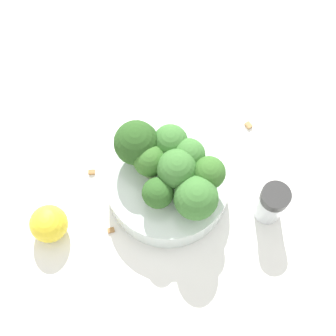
# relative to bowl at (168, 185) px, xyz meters

# --- Properties ---
(ground_plane) EXTENTS (3.00, 3.00, 0.00)m
(ground_plane) POSITION_rel_bowl_xyz_m (0.00, 0.00, -0.02)
(ground_plane) COLOR white
(bowl) EXTENTS (0.16, 0.16, 0.04)m
(bowl) POSITION_rel_bowl_xyz_m (0.00, 0.00, 0.00)
(bowl) COLOR silver
(bowl) RESTS_ON ground_plane
(broccoli_floret_0) EXTENTS (0.06, 0.06, 0.07)m
(broccoli_floret_0) POSITION_rel_bowl_xyz_m (0.01, 0.05, 0.06)
(broccoli_floret_0) COLOR #84AD66
(broccoli_floret_0) RESTS_ON bowl
(broccoli_floret_1) EXTENTS (0.04, 0.04, 0.06)m
(broccoli_floret_1) POSITION_rel_bowl_xyz_m (-0.00, 0.02, 0.05)
(broccoli_floret_1) COLOR #84AD66
(broccoli_floret_1) RESTS_ON bowl
(broccoli_floret_2) EXTENTS (0.05, 0.05, 0.06)m
(broccoli_floret_2) POSITION_rel_bowl_xyz_m (-0.00, -0.01, 0.06)
(broccoli_floret_2) COLOR #84AD66
(broccoli_floret_2) RESTS_ON bowl
(broccoli_floret_3) EXTENTS (0.04, 0.04, 0.06)m
(broccoli_floret_3) POSITION_rel_bowl_xyz_m (0.03, 0.01, 0.06)
(broccoli_floret_3) COLOR #8EB770
(broccoli_floret_3) RESTS_ON bowl
(broccoli_floret_4) EXTENTS (0.04, 0.04, 0.05)m
(broccoli_floret_4) POSITION_rel_bowl_xyz_m (-0.03, -0.00, 0.05)
(broccoli_floret_4) COLOR #7A9E5B
(broccoli_floret_4) RESTS_ON bowl
(broccoli_floret_5) EXTENTS (0.05, 0.05, 0.06)m
(broccoli_floret_5) POSITION_rel_bowl_xyz_m (-0.02, -0.05, 0.05)
(broccoli_floret_5) COLOR #84AD66
(broccoli_floret_5) RESTS_ON bowl
(broccoli_floret_6) EXTENTS (0.04, 0.04, 0.06)m
(broccoli_floret_6) POSITION_rel_bowl_xyz_m (0.01, -0.05, 0.06)
(broccoli_floret_6) COLOR #84AD66
(broccoli_floret_6) RESTS_ON bowl
(broccoli_floret_7) EXTENTS (0.04, 0.04, 0.06)m
(broccoli_floret_7) POSITION_rel_bowl_xyz_m (0.02, -0.02, 0.06)
(broccoli_floret_7) COLOR #8EB770
(broccoli_floret_7) RESTS_ON bowl
(pepper_shaker) EXTENTS (0.04, 0.04, 0.07)m
(pepper_shaker) POSITION_rel_bowl_xyz_m (0.02, -0.13, 0.01)
(pepper_shaker) COLOR silver
(pepper_shaker) RESTS_ON ground_plane
(lemon_wedge) EXTENTS (0.05, 0.05, 0.05)m
(lemon_wedge) POSITION_rel_bowl_xyz_m (-0.11, 0.12, 0.00)
(lemon_wedge) COLOR yellow
(lemon_wedge) RESTS_ON ground_plane
(almond_crumb_0) EXTENTS (0.01, 0.01, 0.01)m
(almond_crumb_0) POSITION_rel_bowl_xyz_m (-0.01, 0.11, -0.02)
(almond_crumb_0) COLOR olive
(almond_crumb_0) RESTS_ON ground_plane
(almond_crumb_1) EXTENTS (0.01, 0.01, 0.01)m
(almond_crumb_1) POSITION_rel_bowl_xyz_m (0.14, -0.07, -0.02)
(almond_crumb_1) COLOR #AD7F4C
(almond_crumb_1) RESTS_ON ground_plane
(almond_crumb_2) EXTENTS (0.01, 0.01, 0.01)m
(almond_crumb_2) POSITION_rel_bowl_xyz_m (-0.08, 0.05, -0.02)
(almond_crumb_2) COLOR olive
(almond_crumb_2) RESTS_ON ground_plane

